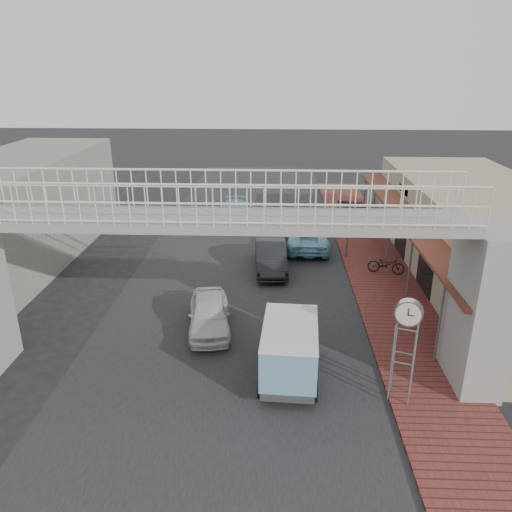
# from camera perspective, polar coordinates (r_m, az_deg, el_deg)

# --- Properties ---
(ground) EXTENTS (120.00, 120.00, 0.00)m
(ground) POSITION_cam_1_polar(r_m,az_deg,el_deg) (19.66, -2.65, -6.82)
(ground) COLOR black
(ground) RESTS_ON ground
(road_strip) EXTENTS (10.00, 60.00, 0.01)m
(road_strip) POSITION_cam_1_polar(r_m,az_deg,el_deg) (19.66, -2.65, -6.81)
(road_strip) COLOR black
(road_strip) RESTS_ON ground
(sidewalk) EXTENTS (3.00, 40.00, 0.10)m
(sidewalk) POSITION_cam_1_polar(r_m,az_deg,el_deg) (22.80, 14.54, -3.29)
(sidewalk) COLOR brown
(sidewalk) RESTS_ON ground
(shophouse_row) EXTENTS (7.20, 18.00, 4.00)m
(shophouse_row) POSITION_cam_1_polar(r_m,az_deg,el_deg) (24.35, 24.84, 1.92)
(shophouse_row) COLOR gray
(shophouse_row) RESTS_ON ground
(footbridge) EXTENTS (16.40, 2.40, 6.34)m
(footbridge) POSITION_cam_1_polar(r_m,az_deg,el_deg) (14.69, -4.18, -3.16)
(footbridge) COLOR gray
(footbridge) RESTS_ON ground
(building_far_left) EXTENTS (5.00, 14.00, 5.00)m
(building_far_left) POSITION_cam_1_polar(r_m,az_deg,el_deg) (27.34, -25.31, 4.87)
(building_far_left) COLOR gray
(building_far_left) RESTS_ON ground
(white_hatchback) EXTENTS (1.97, 3.85, 1.26)m
(white_hatchback) POSITION_cam_1_polar(r_m,az_deg,el_deg) (18.51, -5.38, -6.59)
(white_hatchback) COLOR silver
(white_hatchback) RESTS_ON ground
(dark_sedan) EXTENTS (1.67, 4.15, 1.34)m
(dark_sedan) POSITION_cam_1_polar(r_m,az_deg,el_deg) (23.62, 1.69, -0.08)
(dark_sedan) COLOR black
(dark_sedan) RESTS_ON ground
(angkot_curb) EXTENTS (2.20, 4.71, 1.30)m
(angkot_curb) POSITION_cam_1_polar(r_m,az_deg,el_deg) (26.69, 5.83, 2.31)
(angkot_curb) COLOR #79BAD3
(angkot_curb) RESTS_ON ground
(angkot_far) EXTENTS (1.89, 4.28, 1.22)m
(angkot_far) POSITION_cam_1_polar(r_m,az_deg,el_deg) (31.00, -2.67, 4.99)
(angkot_far) COLOR #689CB4
(angkot_far) RESTS_ON ground
(angkot_van) EXTENTS (1.91, 3.83, 1.83)m
(angkot_van) POSITION_cam_1_polar(r_m,az_deg,el_deg) (15.66, 3.91, -9.83)
(angkot_van) COLOR black
(angkot_van) RESTS_ON ground
(motorcycle_near) EXTENTS (1.77, 1.00, 0.88)m
(motorcycle_near) POSITION_cam_1_polar(r_m,az_deg,el_deg) (23.84, 14.64, -0.92)
(motorcycle_near) COLOR black
(motorcycle_near) RESTS_ON sidewalk
(motorcycle_far) EXTENTS (1.49, 0.43, 0.89)m
(motorcycle_far) POSITION_cam_1_polar(r_m,az_deg,el_deg) (30.94, 10.88, 4.47)
(motorcycle_far) COLOR black
(motorcycle_far) RESTS_ON sidewalk
(street_clock) EXTENTS (0.81, 0.76, 3.13)m
(street_clock) POSITION_cam_1_polar(r_m,az_deg,el_deg) (14.42, 17.00, -6.73)
(street_clock) COLOR #59595B
(street_clock) RESTS_ON sidewalk
(arrow_sign) EXTENTS (1.78, 1.19, 2.94)m
(arrow_sign) POSITION_cam_1_polar(r_m,az_deg,el_deg) (24.83, 12.19, 4.91)
(arrow_sign) COLOR #59595B
(arrow_sign) RESTS_ON sidewalk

